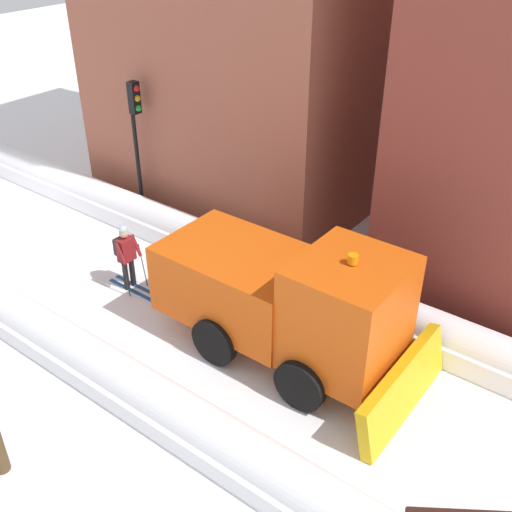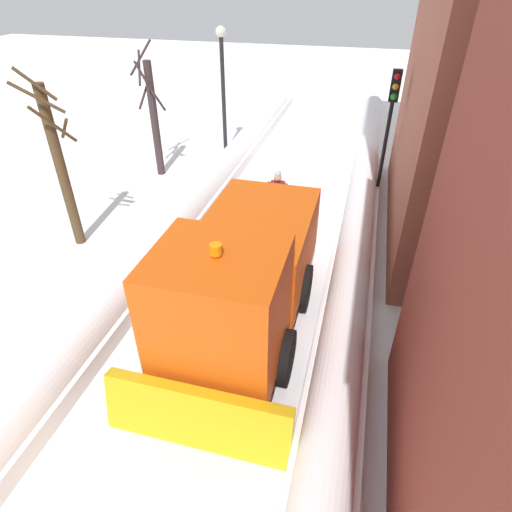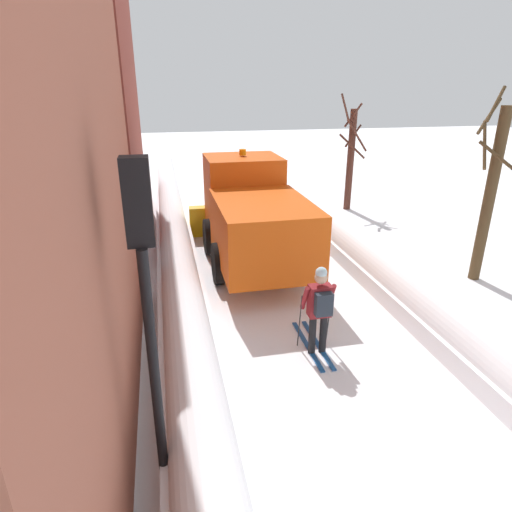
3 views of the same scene
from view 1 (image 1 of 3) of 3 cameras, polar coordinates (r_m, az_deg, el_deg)
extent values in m
plane|color=white|center=(13.82, -0.79, -8.77)|extent=(80.00, 80.00, 0.00)
cube|color=white|center=(15.35, 5.13, -3.02)|extent=(1.10, 36.00, 0.51)
cylinder|color=white|center=(15.21, 5.18, -2.24)|extent=(0.90, 34.20, 0.90)
cube|color=white|center=(12.31, -8.44, -14.19)|extent=(1.10, 36.00, 0.41)
cylinder|color=white|center=(12.16, -8.51, -13.51)|extent=(0.90, 34.20, 0.90)
cube|color=#DB510F|center=(13.50, -1.51, -2.41)|extent=(2.30, 3.40, 1.60)
cube|color=#DB510F|center=(12.10, 8.57, -5.36)|extent=(2.20, 2.00, 2.30)
cube|color=black|center=(11.49, 12.92, -5.03)|extent=(1.85, 0.06, 1.01)
cube|color=gold|center=(12.46, 13.61, -11.95)|extent=(3.20, 0.46, 1.13)
cylinder|color=orange|center=(11.38, 9.07, -0.26)|extent=(0.20, 0.20, 0.18)
cylinder|color=black|center=(13.75, 9.48, -6.57)|extent=(0.25, 1.10, 1.10)
cylinder|color=black|center=(12.22, 4.13, -11.99)|extent=(0.25, 1.10, 1.10)
cylinder|color=black|center=(14.64, 1.96, -3.41)|extent=(0.25, 1.10, 1.10)
cylinder|color=black|center=(13.21, -3.91, -7.99)|extent=(0.25, 1.10, 1.10)
cylinder|color=black|center=(15.95, -11.51, -1.45)|extent=(0.14, 0.14, 0.82)
cylinder|color=black|center=(15.84, -12.09, -1.79)|extent=(0.14, 0.14, 0.82)
cube|color=maroon|center=(15.52, -12.08, 0.60)|extent=(0.42, 0.26, 0.62)
cube|color=#262D38|center=(15.65, -12.61, 0.94)|extent=(0.32, 0.16, 0.44)
sphere|color=tan|center=(15.29, -12.28, 2.11)|extent=(0.24, 0.24, 0.24)
sphere|color=silver|center=(15.24, -12.32, 2.43)|extent=(0.22, 0.22, 0.22)
cylinder|color=maroon|center=(15.58, -11.15, 0.98)|extent=(0.09, 0.33, 0.56)
cylinder|color=maroon|center=(15.30, -12.56, 0.18)|extent=(0.09, 0.33, 0.56)
cube|color=#194C8C|center=(16.01, -10.75, -2.93)|extent=(0.09, 1.80, 0.03)
cube|color=#194C8C|center=(15.89, -11.33, -3.28)|extent=(0.09, 1.80, 0.03)
cylinder|color=#262628|center=(15.81, -10.54, -0.84)|extent=(0.02, 0.19, 1.19)
cylinder|color=#262628|center=(15.49, -12.14, -1.79)|extent=(0.02, 0.19, 1.19)
cylinder|color=black|center=(18.75, -10.96, 8.23)|extent=(0.12, 0.12, 3.34)
cube|color=black|center=(17.93, -11.34, 14.34)|extent=(0.28, 0.24, 0.90)
sphere|color=red|center=(17.76, -11.15, 15.14)|extent=(0.18, 0.18, 0.18)
sphere|color=gold|center=(17.84, -11.05, 14.28)|extent=(0.18, 0.18, 0.18)
sphere|color=green|center=(17.92, -10.96, 13.43)|extent=(0.18, 0.18, 0.18)
camera|label=2|loc=(10.99, 42.17, 11.94)|focal=29.94mm
camera|label=3|loc=(20.92, -20.84, 18.54)|focal=30.58mm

